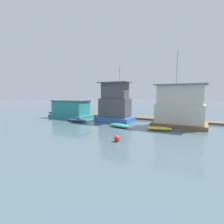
{
  "coord_description": "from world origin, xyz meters",
  "views": [
    {
      "loc": [
        11.82,
        -23.09,
        3.98
      ],
      "look_at": [
        0.0,
        -1.0,
        1.4
      ],
      "focal_mm": 28.0,
      "sensor_mm": 36.0,
      "label": 1
    }
  ],
  "objects_px": {
    "houseboat_teal": "(71,109)",
    "dinghy_navy": "(76,120)",
    "buoy_red": "(117,138)",
    "houseboat_blue": "(115,105)",
    "houseboat_brown": "(180,107)",
    "dinghy_yellow": "(159,128)",
    "dinghy_teal": "(120,126)"
  },
  "relations": [
    {
      "from": "houseboat_teal",
      "to": "dinghy_navy",
      "type": "distance_m",
      "value": 5.06
    },
    {
      "from": "buoy_red",
      "to": "houseboat_blue",
      "type": "bearing_deg",
      "value": 118.07
    },
    {
      "from": "houseboat_teal",
      "to": "houseboat_brown",
      "type": "xyz_separation_m",
      "value": [
        17.4,
        -0.15,
        1.02
      ]
    },
    {
      "from": "houseboat_teal",
      "to": "dinghy_yellow",
      "type": "distance_m",
      "value": 16.11
    },
    {
      "from": "dinghy_navy",
      "to": "dinghy_yellow",
      "type": "xyz_separation_m",
      "value": [
        11.91,
        -0.34,
        -0.0
      ]
    },
    {
      "from": "houseboat_brown",
      "to": "dinghy_navy",
      "type": "bearing_deg",
      "value": -167.53
    },
    {
      "from": "dinghy_navy",
      "to": "buoy_red",
      "type": "relative_size",
      "value": 7.97
    },
    {
      "from": "houseboat_blue",
      "to": "buoy_red",
      "type": "xyz_separation_m",
      "value": [
        5.29,
        -9.92,
        -2.16
      ]
    },
    {
      "from": "dinghy_yellow",
      "to": "dinghy_teal",
      "type": "bearing_deg",
      "value": -172.3
    },
    {
      "from": "dinghy_yellow",
      "to": "buoy_red",
      "type": "relative_size",
      "value": 5.8
    },
    {
      "from": "houseboat_brown",
      "to": "houseboat_blue",
      "type": "bearing_deg",
      "value": 178.77
    },
    {
      "from": "buoy_red",
      "to": "dinghy_yellow",
      "type": "bearing_deg",
      "value": 72.41
    },
    {
      "from": "dinghy_yellow",
      "to": "houseboat_brown",
      "type": "bearing_deg",
      "value": 62.86
    },
    {
      "from": "houseboat_teal",
      "to": "houseboat_brown",
      "type": "distance_m",
      "value": 17.43
    },
    {
      "from": "dinghy_navy",
      "to": "dinghy_teal",
      "type": "bearing_deg",
      "value": -7.37
    },
    {
      "from": "houseboat_blue",
      "to": "dinghy_navy",
      "type": "distance_m",
      "value": 6.04
    },
    {
      "from": "houseboat_blue",
      "to": "dinghy_yellow",
      "type": "xyz_separation_m",
      "value": [
        7.31,
        -3.55,
        -2.23
      ]
    },
    {
      "from": "dinghy_navy",
      "to": "buoy_red",
      "type": "distance_m",
      "value": 11.95
    },
    {
      "from": "houseboat_blue",
      "to": "dinghy_yellow",
      "type": "relative_size",
      "value": 2.72
    },
    {
      "from": "dinghy_teal",
      "to": "buoy_red",
      "type": "relative_size",
      "value": 6.3
    },
    {
      "from": "dinghy_navy",
      "to": "buoy_red",
      "type": "bearing_deg",
      "value": -34.14
    },
    {
      "from": "houseboat_teal",
      "to": "buoy_red",
      "type": "height_order",
      "value": "houseboat_teal"
    },
    {
      "from": "dinghy_navy",
      "to": "houseboat_blue",
      "type": "bearing_deg",
      "value": 34.89
    },
    {
      "from": "houseboat_teal",
      "to": "houseboat_blue",
      "type": "bearing_deg",
      "value": 0.3
    },
    {
      "from": "houseboat_brown",
      "to": "dinghy_teal",
      "type": "distance_m",
      "value": 7.71
    },
    {
      "from": "houseboat_blue",
      "to": "houseboat_brown",
      "type": "height_order",
      "value": "houseboat_brown"
    },
    {
      "from": "houseboat_teal",
      "to": "dinghy_yellow",
      "type": "bearing_deg",
      "value": -12.61
    },
    {
      "from": "dinghy_teal",
      "to": "dinghy_yellow",
      "type": "distance_m",
      "value": 4.57
    },
    {
      "from": "houseboat_teal",
      "to": "houseboat_blue",
      "type": "height_order",
      "value": "houseboat_blue"
    },
    {
      "from": "houseboat_blue",
      "to": "dinghy_yellow",
      "type": "bearing_deg",
      "value": -25.93
    },
    {
      "from": "houseboat_blue",
      "to": "dinghy_teal",
      "type": "relative_size",
      "value": 2.51
    },
    {
      "from": "houseboat_blue",
      "to": "dinghy_navy",
      "type": "bearing_deg",
      "value": -145.11
    }
  ]
}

